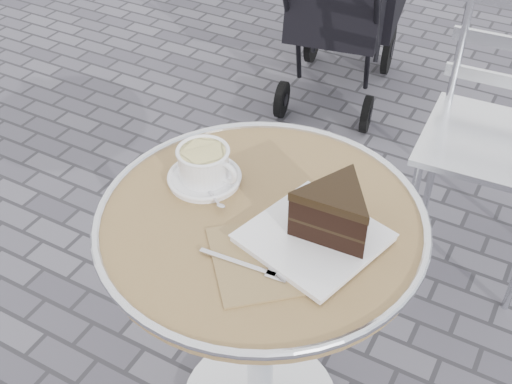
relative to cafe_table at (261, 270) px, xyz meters
The scene contains 5 objects.
cafe_table is the anchor object (origin of this frame).
cappuccino_set 0.27m from the cafe_table, 164.31° to the left, with size 0.18×0.16×0.08m.
cake_plate_set 0.27m from the cafe_table, ahead, with size 0.37×0.39×0.13m.
bistro_chair 1.04m from the cafe_table, 70.99° to the left, with size 0.45×0.45×0.95m.
baby_stroller 1.82m from the cafe_table, 106.15° to the left, with size 0.58×0.99×0.97m.
Camera 1 is at (0.48, -0.89, 1.66)m, focal length 45.00 mm.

